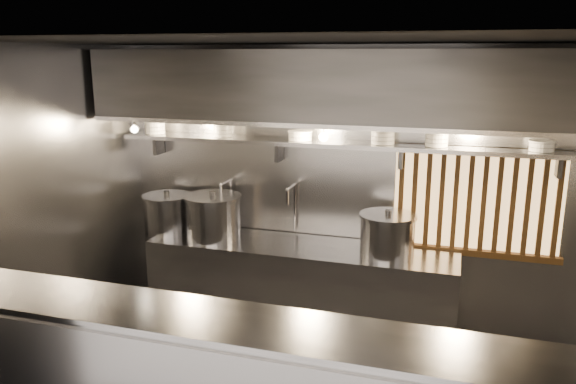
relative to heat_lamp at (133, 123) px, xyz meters
The scene contains 20 objects.
ceiling 2.21m from the heat_lamp, 24.14° to the right, with size 4.50×4.50×0.00m, color black.
wall_back 2.11m from the heat_lamp, 18.89° to the left, with size 4.50×4.50×0.00m, color gray.
wall_left 1.14m from the heat_lamp, 112.49° to the right, with size 3.00×3.00×0.00m, color gray.
cooking_bench 2.29m from the heat_lamp, ahead, with size 3.00×0.70×0.90m, color #949499.
bowl_shelf 1.96m from the heat_lamp, 13.90° to the left, with size 4.40×0.34×0.04m, color #949499.
exhaust_hood 1.95m from the heat_lamp, ahead, with size 4.40×0.81×0.65m.
wood_screen 3.33m from the heat_lamp, 10.68° to the left, with size 1.56×0.09×1.04m.
faucet_left 1.18m from the heat_lamp, 34.60° to the left, with size 0.04×0.30×0.50m.
faucet_right 1.71m from the heat_lamp, 19.61° to the left, with size 0.04×0.30×0.50m.
heat_lamp is the anchor object (origin of this frame).
pendant_bulb 1.83m from the heat_lamp, 11.00° to the left, with size 0.09×0.09×0.19m.
stock_pot_left 1.03m from the heat_lamp, 64.41° to the left, with size 0.56×0.56×0.43m.
stock_pot_mid 1.20m from the heat_lamp, 19.16° to the left, with size 0.61×0.61×0.48m.
stock_pot_right 2.63m from the heat_lamp, ahead, with size 0.60×0.60×0.43m.
bowl_stack_0 0.48m from the heat_lamp, 94.34° to the left, with size 0.22×0.22×0.13m.
bowl_stack_1 0.87m from the heat_lamp, 32.80° to the left, with size 0.20×0.20×0.17m.
bowl_stack_2 1.61m from the heat_lamp, 16.99° to the left, with size 0.24×0.24×0.09m.
bowl_stack_3 2.38m from the heat_lamp, 11.40° to the left, with size 0.23×0.23×0.13m.
bowl_stack_4 2.85m from the heat_lamp, ahead, with size 0.22×0.22×0.13m.
bowl_stack_5 3.72m from the heat_lamp, ahead, with size 0.22×0.22×0.09m.
Camera 1 is at (1.10, -3.85, 2.71)m, focal length 35.00 mm.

